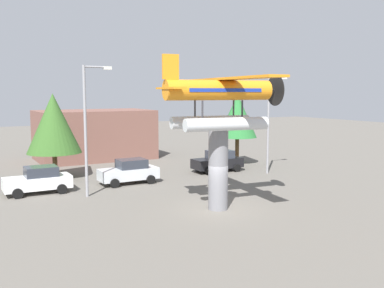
{
  "coord_description": "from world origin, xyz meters",
  "views": [
    {
      "loc": [
        -13.07,
        -20.4,
        6.56
      ],
      "look_at": [
        0.0,
        3.0,
        3.39
      ],
      "focal_mm": 41.1,
      "sensor_mm": 36.0,
      "label": 1
    }
  ],
  "objects_px": {
    "display_pedestal": "(218,170)",
    "tree_east": "(54,123)",
    "floatplane_monument": "(221,99)",
    "car_far_black": "(218,161)",
    "tree_center_back": "(237,116)",
    "streetlight_primary": "(88,121)",
    "car_near_white": "(38,180)",
    "car_mid_silver": "(129,171)",
    "streetlight_secondary": "(270,117)",
    "storefront_building": "(94,135)"
  },
  "relations": [
    {
      "from": "car_far_black",
      "to": "streetlight_primary",
      "type": "xyz_separation_m",
      "value": [
        -11.77,
        -3.41,
        3.87
      ]
    },
    {
      "from": "streetlight_secondary",
      "to": "tree_center_back",
      "type": "xyz_separation_m",
      "value": [
        0.17,
        4.8,
        -0.14
      ]
    },
    {
      "from": "car_near_white",
      "to": "tree_east",
      "type": "bearing_deg",
      "value": -113.66
    },
    {
      "from": "tree_east",
      "to": "car_near_white",
      "type": "bearing_deg",
      "value": -113.66
    },
    {
      "from": "display_pedestal",
      "to": "tree_east",
      "type": "distance_m",
      "value": 15.09
    },
    {
      "from": "car_near_white",
      "to": "car_far_black",
      "type": "distance_m",
      "value": 14.51
    },
    {
      "from": "car_mid_silver",
      "to": "floatplane_monument",
      "type": "bearing_deg",
      "value": 102.17
    },
    {
      "from": "tree_center_back",
      "to": "tree_east",
      "type": "bearing_deg",
      "value": 174.29
    },
    {
      "from": "display_pedestal",
      "to": "streetlight_primary",
      "type": "distance_m",
      "value": 8.86
    },
    {
      "from": "car_near_white",
      "to": "car_far_black",
      "type": "height_order",
      "value": "same"
    },
    {
      "from": "floatplane_monument",
      "to": "tree_east",
      "type": "bearing_deg",
      "value": 120.54
    },
    {
      "from": "display_pedestal",
      "to": "floatplane_monument",
      "type": "relative_size",
      "value": 0.43
    },
    {
      "from": "floatplane_monument",
      "to": "streetlight_secondary",
      "type": "xyz_separation_m",
      "value": [
        9.47,
        7.31,
        -1.63
      ]
    },
    {
      "from": "streetlight_primary",
      "to": "tree_center_back",
      "type": "height_order",
      "value": "streetlight_primary"
    },
    {
      "from": "tree_east",
      "to": "floatplane_monument",
      "type": "bearing_deg",
      "value": -65.72
    },
    {
      "from": "streetlight_primary",
      "to": "tree_center_back",
      "type": "distance_m",
      "value": 16.18
    },
    {
      "from": "car_far_black",
      "to": "tree_east",
      "type": "distance_m",
      "value": 13.38
    },
    {
      "from": "streetlight_secondary",
      "to": "storefront_building",
      "type": "distance_m",
      "value": 17.94
    },
    {
      "from": "car_far_black",
      "to": "streetlight_secondary",
      "type": "height_order",
      "value": "streetlight_secondary"
    },
    {
      "from": "streetlight_secondary",
      "to": "tree_east",
      "type": "relative_size",
      "value": 1.21
    },
    {
      "from": "car_mid_silver",
      "to": "car_far_black",
      "type": "height_order",
      "value": "same"
    },
    {
      "from": "car_near_white",
      "to": "car_mid_silver",
      "type": "height_order",
      "value": "same"
    },
    {
      "from": "car_mid_silver",
      "to": "car_near_white",
      "type": "bearing_deg",
      "value": 0.44
    },
    {
      "from": "car_near_white",
      "to": "storefront_building",
      "type": "distance_m",
      "value": 15.19
    },
    {
      "from": "car_far_black",
      "to": "storefront_building",
      "type": "bearing_deg",
      "value": -60.51
    },
    {
      "from": "car_far_black",
      "to": "streetlight_primary",
      "type": "height_order",
      "value": "streetlight_primary"
    },
    {
      "from": "display_pedestal",
      "to": "car_near_white",
      "type": "distance_m",
      "value": 12.18
    },
    {
      "from": "car_near_white",
      "to": "car_far_black",
      "type": "bearing_deg",
      "value": -176.1
    },
    {
      "from": "car_far_black",
      "to": "tree_center_back",
      "type": "bearing_deg",
      "value": -147.95
    },
    {
      "from": "car_near_white",
      "to": "car_mid_silver",
      "type": "distance_m",
      "value": 6.3
    },
    {
      "from": "floatplane_monument",
      "to": "storefront_building",
      "type": "height_order",
      "value": "floatplane_monument"
    },
    {
      "from": "car_near_white",
      "to": "streetlight_primary",
      "type": "height_order",
      "value": "streetlight_primary"
    },
    {
      "from": "display_pedestal",
      "to": "car_mid_silver",
      "type": "xyz_separation_m",
      "value": [
        -1.82,
        9.03,
        -1.38
      ]
    },
    {
      "from": "streetlight_primary",
      "to": "tree_east",
      "type": "relative_size",
      "value": 1.27
    },
    {
      "from": "streetlight_primary",
      "to": "streetlight_secondary",
      "type": "bearing_deg",
      "value": 2.85
    },
    {
      "from": "tree_east",
      "to": "car_mid_silver",
      "type": "bearing_deg",
      "value": -47.76
    },
    {
      "from": "streetlight_secondary",
      "to": "car_near_white",
      "type": "bearing_deg",
      "value": 174.59
    },
    {
      "from": "streetlight_primary",
      "to": "car_far_black",
      "type": "bearing_deg",
      "value": 16.16
    },
    {
      "from": "display_pedestal",
      "to": "car_far_black",
      "type": "xyz_separation_m",
      "value": [
        6.36,
        9.97,
        -1.38
      ]
    },
    {
      "from": "streetlight_primary",
      "to": "tree_east",
      "type": "bearing_deg",
      "value": 95.1
    },
    {
      "from": "display_pedestal",
      "to": "floatplane_monument",
      "type": "height_order",
      "value": "floatplane_monument"
    },
    {
      "from": "car_mid_silver",
      "to": "tree_center_back",
      "type": "xyz_separation_m",
      "value": [
        11.6,
        3.08,
        3.55
      ]
    },
    {
      "from": "car_mid_silver",
      "to": "storefront_building",
      "type": "xyz_separation_m",
      "value": [
        1.37,
        12.97,
        1.52
      ]
    },
    {
      "from": "streetlight_primary",
      "to": "floatplane_monument",
      "type": "bearing_deg",
      "value": -49.82
    },
    {
      "from": "streetlight_secondary",
      "to": "storefront_building",
      "type": "relative_size",
      "value": 0.72
    },
    {
      "from": "tree_center_back",
      "to": "streetlight_primary",
      "type": "bearing_deg",
      "value": -159.93
    },
    {
      "from": "car_mid_silver",
      "to": "storefront_building",
      "type": "bearing_deg",
      "value": -96.04
    },
    {
      "from": "display_pedestal",
      "to": "streetlight_primary",
      "type": "bearing_deg",
      "value": 129.57
    },
    {
      "from": "car_near_white",
      "to": "tree_east",
      "type": "relative_size",
      "value": 0.65
    },
    {
      "from": "display_pedestal",
      "to": "tree_east",
      "type": "relative_size",
      "value": 0.7
    }
  ]
}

